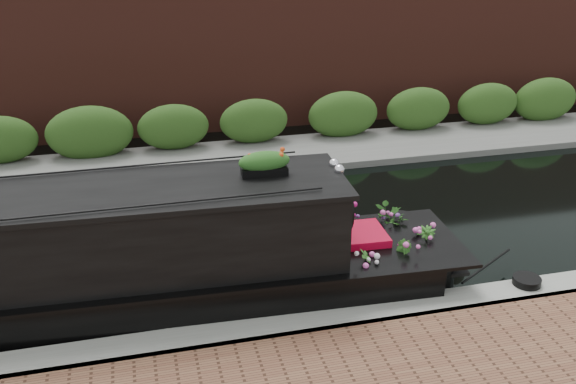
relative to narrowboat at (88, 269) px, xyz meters
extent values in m
plane|color=black|center=(1.98, 1.95, -0.81)|extent=(80.00, 80.00, 0.00)
cube|color=gray|center=(1.98, -1.35, -0.81)|extent=(40.00, 0.60, 0.50)
cube|color=#62625E|center=(1.98, 6.15, -0.81)|extent=(40.00, 2.40, 0.34)
cube|color=#2C511B|center=(1.98, 7.05, -0.81)|extent=(40.00, 1.10, 2.80)
cube|color=#4F231A|center=(1.98, 9.15, -0.81)|extent=(40.00, 1.00, 8.00)
cube|color=black|center=(-0.50, 0.00, 0.57)|extent=(8.92, 2.08, 1.30)
cube|color=black|center=(-0.50, 0.00, 1.25)|extent=(9.07, 2.23, 0.08)
cube|color=#BD0728|center=(3.96, 0.00, 0.57)|extent=(0.13, 1.69, 1.30)
cube|color=black|center=(2.68, -0.86, 0.64)|extent=(0.87, 0.07, 0.53)
cube|color=#BD0728|center=(4.46, 0.00, -0.13)|extent=(0.81, 0.90, 0.48)
sphere|color=white|center=(3.97, -0.14, 1.32)|extent=(0.17, 0.17, 0.17)
sphere|color=white|center=(3.97, 0.13, 1.32)|extent=(0.17, 0.17, 0.17)
cube|color=black|center=(2.79, 0.00, 1.36)|extent=(0.73, 0.28, 0.13)
ellipsoid|color=#D34317|center=(2.79, 0.00, 1.54)|extent=(0.79, 0.27, 0.23)
imported|color=#2B6020|center=(4.26, -0.73, -0.10)|extent=(0.30, 0.34, 0.54)
imported|color=#2B6020|center=(4.93, -0.66, -0.10)|extent=(0.28, 0.33, 0.55)
imported|color=#2B6020|center=(5.22, 0.48, -0.05)|extent=(0.73, 0.69, 0.65)
imported|color=#2B6020|center=(5.51, -0.28, -0.10)|extent=(0.43, 0.43, 0.55)
imported|color=#2B6020|center=(4.44, 0.75, -0.05)|extent=(0.26, 0.36, 0.64)
cylinder|color=brown|center=(6.25, 0.00, -0.65)|extent=(0.31, 0.32, 0.31)
cylinder|color=black|center=(6.90, -1.24, -0.50)|extent=(0.46, 0.46, 0.12)
camera|label=1|loc=(0.92, -9.05, 5.04)|focal=40.00mm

